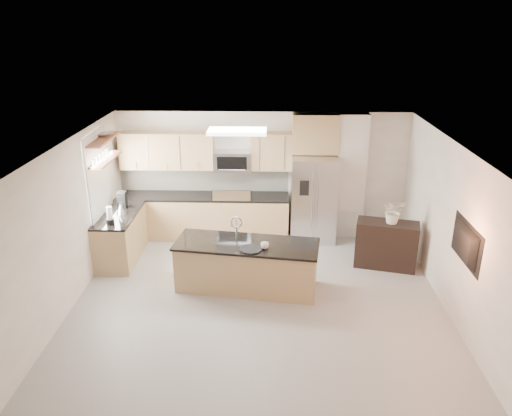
{
  "coord_description": "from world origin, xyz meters",
  "views": [
    {
      "loc": [
        0.16,
        -6.76,
        4.4
      ],
      "look_at": [
        -0.07,
        1.3,
        1.28
      ],
      "focal_mm": 35.0,
      "sensor_mm": 36.0,
      "label": 1
    }
  ],
  "objects_px": {
    "range": "(233,216)",
    "island": "(247,265)",
    "credenza": "(386,245)",
    "platter": "(251,249)",
    "kettle": "(121,209)",
    "flower_vase": "(394,206)",
    "microwave": "(233,161)",
    "refrigerator": "(313,199)",
    "television": "(461,243)",
    "blender": "(110,216)",
    "cup": "(265,246)",
    "coffee_maker": "(122,200)",
    "bowl": "(105,134)"
  },
  "relations": [
    {
      "from": "credenza",
      "to": "blender",
      "type": "relative_size",
      "value": 3.37
    },
    {
      "from": "flower_vase",
      "to": "credenza",
      "type": "bearing_deg",
      "value": 172.07
    },
    {
      "from": "kettle",
      "to": "flower_vase",
      "type": "height_order",
      "value": "flower_vase"
    },
    {
      "from": "flower_vase",
      "to": "television",
      "type": "distance_m",
      "value": 1.92
    },
    {
      "from": "blender",
      "to": "coffee_maker",
      "type": "relative_size",
      "value": 1.08
    },
    {
      "from": "kettle",
      "to": "cup",
      "type": "bearing_deg",
      "value": -24.68
    },
    {
      "from": "blender",
      "to": "bowl",
      "type": "height_order",
      "value": "bowl"
    },
    {
      "from": "refrigerator",
      "to": "bowl",
      "type": "xyz_separation_m",
      "value": [
        -3.91,
        -0.77,
        1.49
      ]
    },
    {
      "from": "cup",
      "to": "coffee_maker",
      "type": "height_order",
      "value": "coffee_maker"
    },
    {
      "from": "credenza",
      "to": "kettle",
      "type": "height_order",
      "value": "kettle"
    },
    {
      "from": "refrigerator",
      "to": "flower_vase",
      "type": "bearing_deg",
      "value": -42.57
    },
    {
      "from": "bowl",
      "to": "flower_vase",
      "type": "distance_m",
      "value": 5.39
    },
    {
      "from": "microwave",
      "to": "flower_vase",
      "type": "distance_m",
      "value": 3.33
    },
    {
      "from": "flower_vase",
      "to": "platter",
      "type": "bearing_deg",
      "value": -156.8
    },
    {
      "from": "cup",
      "to": "bowl",
      "type": "bearing_deg",
      "value": 153.19
    },
    {
      "from": "flower_vase",
      "to": "television",
      "type": "relative_size",
      "value": 0.62
    },
    {
      "from": "blender",
      "to": "flower_vase",
      "type": "relative_size",
      "value": 0.49
    },
    {
      "from": "credenza",
      "to": "kettle",
      "type": "relative_size",
      "value": 4.94
    },
    {
      "from": "cup",
      "to": "flower_vase",
      "type": "relative_size",
      "value": 0.2
    },
    {
      "from": "island",
      "to": "television",
      "type": "bearing_deg",
      "value": -9.87
    },
    {
      "from": "refrigerator",
      "to": "blender",
      "type": "relative_size",
      "value": 5.43
    },
    {
      "from": "island",
      "to": "flower_vase",
      "type": "relative_size",
      "value": 3.76
    },
    {
      "from": "credenza",
      "to": "blender",
      "type": "distance_m",
      "value": 5.05
    },
    {
      "from": "kettle",
      "to": "television",
      "type": "bearing_deg",
      "value": -20.45
    },
    {
      "from": "microwave",
      "to": "blender",
      "type": "distance_m",
      "value": 2.73
    },
    {
      "from": "refrigerator",
      "to": "cup",
      "type": "height_order",
      "value": "refrigerator"
    },
    {
      "from": "blender",
      "to": "television",
      "type": "bearing_deg",
      "value": -15.69
    },
    {
      "from": "island",
      "to": "coffee_maker",
      "type": "bearing_deg",
      "value": 158.35
    },
    {
      "from": "platter",
      "to": "bowl",
      "type": "distance_m",
      "value": 3.48
    },
    {
      "from": "island",
      "to": "kettle",
      "type": "relative_size",
      "value": 11.21
    },
    {
      "from": "refrigerator",
      "to": "cup",
      "type": "relative_size",
      "value": 13.38
    },
    {
      "from": "range",
      "to": "island",
      "type": "height_order",
      "value": "island"
    },
    {
      "from": "credenza",
      "to": "platter",
      "type": "relative_size",
      "value": 3.01
    },
    {
      "from": "refrigerator",
      "to": "television",
      "type": "relative_size",
      "value": 1.65
    },
    {
      "from": "island",
      "to": "cup",
      "type": "distance_m",
      "value": 0.59
    },
    {
      "from": "microwave",
      "to": "refrigerator",
      "type": "distance_m",
      "value": 1.82
    },
    {
      "from": "bowl",
      "to": "flower_vase",
      "type": "xyz_separation_m",
      "value": [
        5.25,
        -0.45,
        -1.16
      ]
    },
    {
      "from": "television",
      "to": "kettle",
      "type": "bearing_deg",
      "value": 69.55
    },
    {
      "from": "coffee_maker",
      "to": "flower_vase",
      "type": "distance_m",
      "value": 5.12
    },
    {
      "from": "credenza",
      "to": "cup",
      "type": "bearing_deg",
      "value": -141.28
    },
    {
      "from": "television",
      "to": "bowl",
      "type": "bearing_deg",
      "value": 68.22
    },
    {
      "from": "cup",
      "to": "kettle",
      "type": "height_order",
      "value": "kettle"
    },
    {
      "from": "bowl",
      "to": "kettle",
      "type": "bearing_deg",
      "value": -46.64
    },
    {
      "from": "range",
      "to": "blender",
      "type": "height_order",
      "value": "blender"
    },
    {
      "from": "microwave",
      "to": "island",
      "type": "distance_m",
      "value": 2.57
    },
    {
      "from": "microwave",
      "to": "refrigerator",
      "type": "height_order",
      "value": "microwave"
    },
    {
      "from": "microwave",
      "to": "kettle",
      "type": "bearing_deg",
      "value": -149.74
    },
    {
      "from": "island",
      "to": "flower_vase",
      "type": "height_order",
      "value": "flower_vase"
    },
    {
      "from": "range",
      "to": "cup",
      "type": "xyz_separation_m",
      "value": [
        0.69,
        -2.31,
        0.41
      ]
    },
    {
      "from": "island",
      "to": "television",
      "type": "height_order",
      "value": "television"
    }
  ]
}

